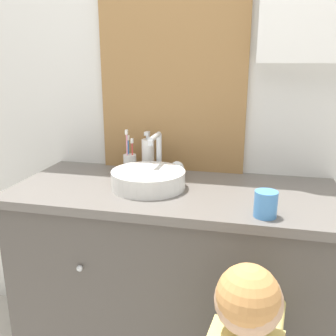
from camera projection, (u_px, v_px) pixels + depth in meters
name	position (u px, v px, depth m)	size (l,w,h in m)	color
wall_back	(194.00, 84.00, 1.71)	(3.20, 0.18, 2.50)	silver
vanity_counter	(173.00, 282.00, 1.65)	(1.33, 0.58, 0.88)	#4C4742
sink_basin	(150.00, 178.00, 1.53)	(0.30, 0.36, 0.20)	silver
toothbrush_holder	(130.00, 161.00, 1.76)	(0.06, 0.06, 0.20)	silver
soap_dispenser	(148.00, 155.00, 1.74)	(0.06, 0.06, 0.19)	white
drinking_cup	(266.00, 204.00, 1.24)	(0.08, 0.08, 0.09)	#4789D1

